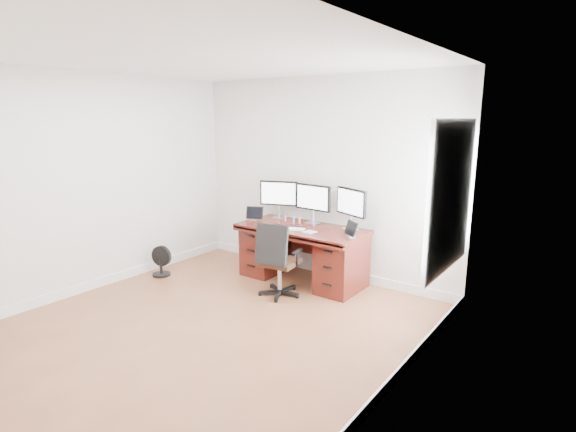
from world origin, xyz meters
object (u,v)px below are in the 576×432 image
Objects in this scene: office_chair at (278,272)px; keyboard at (294,229)px; desk at (303,252)px; monitor_center at (313,199)px; floor_fan at (161,261)px.

office_chair is 3.52× the size of keyboard.
monitor_center reaches higher than desk.
keyboard is (-0.06, 0.43, 0.45)m from office_chair.
desk reaches higher than floor_fan.
monitor_center is (-0.07, 0.87, 0.78)m from office_chair.
office_chair is 0.62m from keyboard.
desk is 1.82× the size of office_chair.
monitor_center is 0.55m from keyboard.
office_chair reaches higher than desk.
desk is at bearing 71.00° from keyboard.
office_chair is 1.80m from floor_fan.
monitor_center reaches higher than office_chair.
desk is 0.41m from keyboard.
office_chair reaches higher than floor_fan.
office_chair is at bearing -84.01° from desk.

